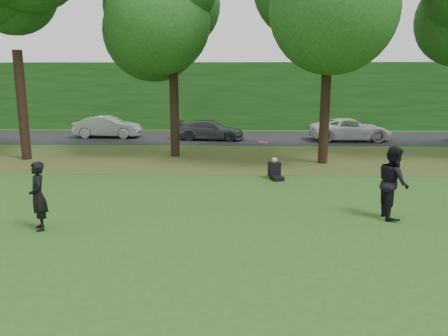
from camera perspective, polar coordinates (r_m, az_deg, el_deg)
name	(u,v)px	position (r m, az deg, el deg)	size (l,w,h in m)	color
ground	(231,287)	(8.38, 0.95, -15.24)	(120.00, 120.00, 0.00)	#2A5019
leaf_litter	(235,160)	(20.82, 1.49, 1.11)	(60.00, 7.00, 0.01)	#4C441B
street	(236,137)	(28.73, 1.58, 4.01)	(70.00, 7.00, 0.02)	black
far_hedge	(237,96)	(34.50, 1.65, 9.42)	(70.00, 3.00, 5.00)	#194614
player_left	(38,196)	(11.97, -23.12, -3.40)	(0.64, 0.42, 1.76)	black
player_right	(393,182)	(12.80, 21.21, -1.77)	(0.97, 0.76, 2.00)	black
parked_cars	(223,129)	(27.61, -0.19, 5.13)	(38.91, 2.95, 1.41)	black
frisbee	(263,142)	(11.80, 5.14, 3.38)	(0.38, 0.38, 0.09)	#FF1573
seated_person	(275,171)	(16.86, 6.69, -0.39)	(0.60, 0.82, 0.83)	black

